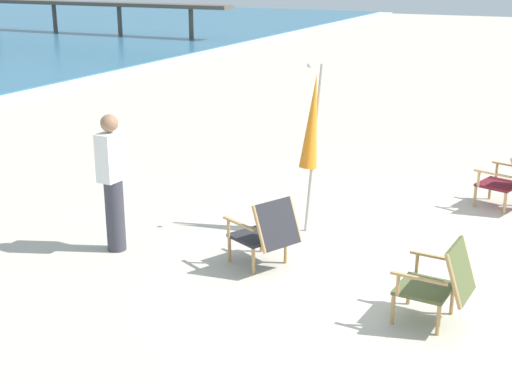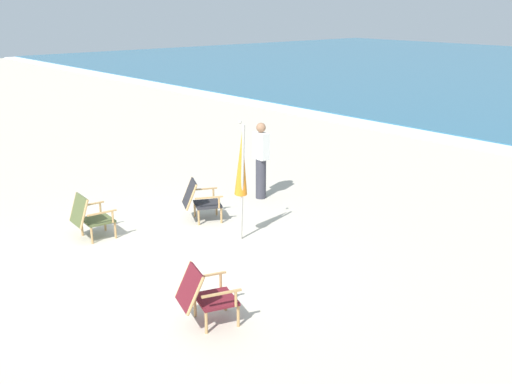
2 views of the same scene
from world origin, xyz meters
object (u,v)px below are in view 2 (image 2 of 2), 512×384
beach_chair_front_right (89,216)px  beach_chair_front_left (199,199)px  umbrella_furled_orange (242,164)px  person_near_chairs (261,160)px  beach_chair_mid_center (204,294)px

beach_chair_front_right → beach_chair_front_left: beach_chair_front_right is taller
umbrella_furled_orange → person_near_chairs: bearing=131.2°
beach_chair_mid_center → umbrella_furled_orange: size_ratio=0.41×
beach_chair_front_left → beach_chair_mid_center: 3.89m
beach_chair_front_left → person_near_chairs: bearing=99.5°
beach_chair_front_right → beach_chair_mid_center: size_ratio=0.95×
umbrella_furled_orange → beach_chair_mid_center: bearing=-48.9°
beach_chair_mid_center → person_near_chairs: (-3.51, 4.01, 0.41)m
umbrella_furled_orange → beach_chair_front_right: bearing=-132.1°
beach_chair_front_left → beach_chair_front_right: bearing=-103.8°
beach_chair_front_left → beach_chair_mid_center: beach_chair_front_left is taller
beach_chair_front_right → beach_chair_mid_center: bearing=-3.1°
beach_chair_front_right → beach_chair_mid_center: (3.70, -0.20, -0.01)m
person_near_chairs → beach_chair_front_right: bearing=-92.9°
umbrella_furled_orange → beach_chair_front_left: bearing=179.1°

